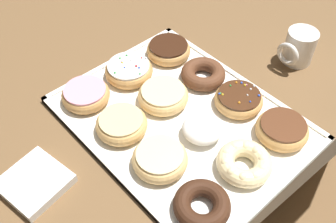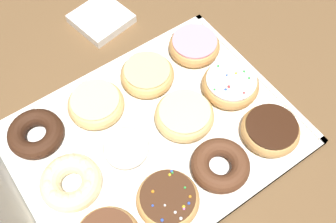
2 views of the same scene
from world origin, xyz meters
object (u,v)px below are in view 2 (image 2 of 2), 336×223
chocolate_cake_ring_donut_3 (220,165)px  napkin_stack (101,19)px  donut_box (155,136)px  sprinkle_donut_1 (232,86)px  powdered_filled_donut_7 (125,147)px  glazed_ring_donut_5 (147,75)px  chocolate_cake_ring_donut_11 (36,134)px  chocolate_frosted_donut_0 (270,130)px  glazed_ring_donut_8 (96,104)px  pink_frosted_donut_2 (194,46)px  glazed_ring_donut_4 (184,115)px  cruller_donut_10 (70,181)px  sprinkle_donut_6 (168,199)px

chocolate_cake_ring_donut_3 → napkin_stack: bearing=-1.8°
donut_box → sprinkle_donut_1: 0.19m
chocolate_cake_ring_donut_3 → powdered_filled_donut_7: powdered_filled_donut_7 is taller
donut_box → glazed_ring_donut_5: size_ratio=4.68×
chocolate_cake_ring_donut_11 → napkin_stack: chocolate_cake_ring_donut_11 is taller
donut_box → chocolate_frosted_donut_0: 0.22m
donut_box → napkin_stack: (0.33, -0.07, 0.01)m
glazed_ring_donut_8 → napkin_stack: glazed_ring_donut_8 is taller
glazed_ring_donut_8 → napkin_stack: (0.21, -0.13, -0.02)m
chocolate_cake_ring_donut_3 → pink_frosted_donut_2: bearing=-27.6°
sprinkle_donut_1 → glazed_ring_donut_8: bearing=64.0°
chocolate_frosted_donut_0 → glazed_ring_donut_4: glazed_ring_donut_4 is taller
powdered_filled_donut_7 → chocolate_frosted_donut_0: bearing=-117.7°
chocolate_frosted_donut_0 → glazed_ring_donut_5: glazed_ring_donut_5 is taller
pink_frosted_donut_2 → cruller_donut_10: (-0.12, 0.38, 0.00)m
napkin_stack → glazed_ring_donut_4: bearing=179.1°
glazed_ring_donut_5 → sprinkle_donut_6: 0.28m
chocolate_frosted_donut_0 → napkin_stack: chocolate_frosted_donut_0 is taller
pink_frosted_donut_2 → glazed_ring_donut_4: 0.18m
pink_frosted_donut_2 → chocolate_cake_ring_donut_3: bearing=152.4°
glazed_ring_donut_4 → chocolate_cake_ring_donut_11: bearing=62.5°
glazed_ring_donut_5 → cruller_donut_10: size_ratio=1.01×
glazed_ring_donut_8 → powdered_filled_donut_7: bearing=178.4°
chocolate_cake_ring_donut_11 → napkin_stack: bearing=-52.4°
sprinkle_donut_6 → chocolate_cake_ring_donut_11: sprinkle_donut_6 is taller
chocolate_frosted_donut_0 → chocolate_cake_ring_donut_11: chocolate_frosted_donut_0 is taller
pink_frosted_donut_2 → sprinkle_donut_1: bearing=179.0°
pink_frosted_donut_2 → napkin_stack: pink_frosted_donut_2 is taller
glazed_ring_donut_4 → glazed_ring_donut_5: size_ratio=1.04×
glazed_ring_donut_4 → pink_frosted_donut_2: bearing=-43.4°
glazed_ring_donut_8 → chocolate_cake_ring_donut_11: (0.01, 0.13, -0.00)m
chocolate_cake_ring_donut_3 → glazed_ring_donut_4: bearing=-4.2°
sprinkle_donut_6 → glazed_ring_donut_8: sprinkle_donut_6 is taller
chocolate_frosted_donut_0 → pink_frosted_donut_2: (0.25, -0.01, 0.00)m
sprinkle_donut_6 → glazed_ring_donut_8: (0.25, 0.00, 0.00)m
chocolate_cake_ring_donut_3 → glazed_ring_donut_4: glazed_ring_donut_4 is taller
pink_frosted_donut_2 → chocolate_cake_ring_donut_11: pink_frosted_donut_2 is taller
cruller_donut_10 → glazed_ring_donut_4: bearing=-91.9°
cruller_donut_10 → napkin_stack: cruller_donut_10 is taller
chocolate_cake_ring_donut_3 → chocolate_cake_ring_donut_11: (0.26, 0.25, -0.00)m
donut_box → cruller_donut_10: (0.00, 0.18, 0.02)m
sprinkle_donut_6 → glazed_ring_donut_5: bearing=-26.2°
sprinkle_donut_6 → glazed_ring_donut_8: bearing=0.8°
chocolate_frosted_donut_0 → sprinkle_donut_1: sprinkle_donut_1 is taller
sprinkle_donut_1 → glazed_ring_donut_5: (0.12, 0.13, 0.00)m
chocolate_frosted_donut_0 → sprinkle_donut_6: (0.00, 0.24, -0.00)m
glazed_ring_donut_8 → chocolate_cake_ring_donut_3: bearing=-154.1°
chocolate_frosted_donut_0 → glazed_ring_donut_8: glazed_ring_donut_8 is taller
glazed_ring_donut_5 → chocolate_cake_ring_donut_11: bearing=88.0°
sprinkle_donut_6 → pink_frosted_donut_2: bearing=-44.7°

